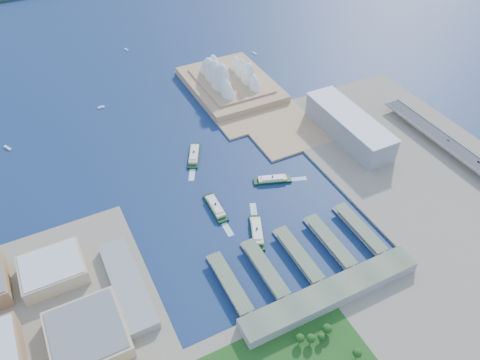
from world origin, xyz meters
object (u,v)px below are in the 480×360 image
car_b (479,162)px  ferry_a (215,206)px  toaster_building (349,126)px  car_c (448,140)px  ferry_c (257,231)px  opera_house (231,71)px  ferry_d (272,178)px  ferry_b (194,154)px

car_b → ferry_a: bearing=164.8°
toaster_building → car_c: size_ratio=36.25×
car_b → ferry_c: bearing=173.8°
opera_house → car_c: size_ratio=42.10×
opera_house → ferry_d: opera_house is taller
opera_house → ferry_c: 325.55m
ferry_a → car_c: bearing=-4.4°
ferry_b → ferry_d: size_ratio=1.09×
opera_house → ferry_d: (-53.28, -232.65, -27.34)m
ferry_d → car_c: size_ratio=11.53×
toaster_building → car_b: 175.61m
ferry_a → car_c: (339.65, -38.61, 10.54)m
ferry_c → car_c: (313.75, 19.73, 10.33)m
toaster_building → ferry_d: size_ratio=3.14×
opera_house → ferry_c: opera_house is taller
ferry_b → car_c: (323.81, -144.08, 10.40)m
ferry_c → car_b: (313.75, -34.13, 10.31)m
ferry_b → ferry_c: bearing=-59.3°
ferry_d → car_c: 257.62m
ferry_b → car_c: 354.57m
car_b → car_c: size_ratio=0.85×
ferry_d → car_c: (252.28, -51.09, 10.81)m
opera_house → car_b: (199.00, -337.60, -16.55)m
ferry_b → car_c: bearing=3.2°
toaster_building → ferry_b: (-214.81, 60.34, -15.42)m
ferry_a → car_b: 352.17m
ferry_d → car_b: bearing=-93.2°
car_c → car_b: bearing=90.0°
ferry_a → ferry_d: (87.37, 12.48, -0.27)m
opera_house → car_c: bearing=-55.0°
opera_house → ferry_a: bearing=-119.8°
ferry_b → ferry_d: bearing=-25.2°
ferry_c → ferry_a: bearing=-43.4°
toaster_building → ferry_a: bearing=-168.9°
ferry_b → ferry_d: (71.53, -92.99, -0.41)m
car_c → ferry_d: bearing=-11.4°
ferry_d → car_c: bearing=-82.1°
opera_house → toaster_building: (90.00, -200.00, -11.50)m
ferry_a → opera_house: bearing=62.3°
ferry_b → car_c: car_c is taller
opera_house → car_c: 346.96m
opera_house → ferry_d: 240.23m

